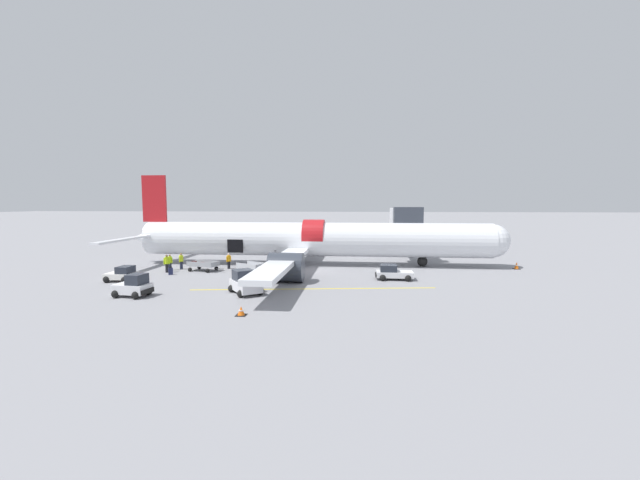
# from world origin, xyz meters

# --- Properties ---
(ground_plane) EXTENTS (500.00, 500.00, 0.00)m
(ground_plane) POSITION_xyz_m (0.00, 0.00, 0.00)
(ground_plane) COLOR gray
(apron_marking_line) EXTENTS (19.23, 2.89, 0.01)m
(apron_marking_line) POSITION_xyz_m (1.51, -8.43, 0.00)
(apron_marking_line) COLOR yellow
(apron_marking_line) RESTS_ON ground_plane
(jet_bridge_stub) EXTENTS (3.20, 11.24, 6.29)m
(jet_bridge_stub) POSITION_xyz_m (10.44, 9.99, 4.77)
(jet_bridge_stub) COLOR #4C4C51
(jet_bridge_stub) RESTS_ON ground_plane
(airplane) EXTENTS (41.34, 37.86, 9.82)m
(airplane) POSITION_xyz_m (-0.36, 3.54, 2.71)
(airplane) COLOR white
(airplane) RESTS_ON ground_plane
(baggage_tug_lead) EXTENTS (3.31, 2.17, 1.32)m
(baggage_tug_lead) POSITION_xyz_m (8.01, -3.93, 0.59)
(baggage_tug_lead) COLOR silver
(baggage_tug_lead) RESTS_ON ground_plane
(baggage_tug_mid) EXTENTS (2.53, 2.17, 1.32)m
(baggage_tug_mid) POSITION_xyz_m (-15.39, -7.02, 0.58)
(baggage_tug_mid) COLOR silver
(baggage_tug_mid) RESTS_ON ground_plane
(baggage_tug_rear) EXTENTS (3.06, 3.38, 1.74)m
(baggage_tug_rear) POSITION_xyz_m (-3.49, -10.39, 0.74)
(baggage_tug_rear) COLOR silver
(baggage_tug_rear) RESTS_ON ground_plane
(baggage_tug_spare) EXTENTS (2.71, 2.19, 1.66)m
(baggage_tug_spare) POSITION_xyz_m (-11.26, -12.17, 0.70)
(baggage_tug_spare) COLOR silver
(baggage_tug_spare) RESTS_ON ground_plane
(baggage_cart_loading) EXTENTS (3.90, 2.32, 0.98)m
(baggage_cart_loading) POSITION_xyz_m (-10.43, -1.41, 0.50)
(baggage_cart_loading) COLOR #999BA0
(baggage_cart_loading) RESTS_ON ground_plane
(baggage_cart_queued) EXTENTS (3.50, 2.65, 1.00)m
(baggage_cart_queued) POSITION_xyz_m (-5.23, -2.08, 0.46)
(baggage_cart_queued) COLOR #B7BABF
(baggage_cart_queued) RESTS_ON ground_plane
(ground_crew_loader_a) EXTENTS (0.58, 0.55, 1.76)m
(ground_crew_loader_a) POSITION_xyz_m (-13.60, -2.59, 0.93)
(ground_crew_loader_a) COLOR black
(ground_crew_loader_a) RESTS_ON ground_plane
(ground_crew_loader_b) EXTENTS (0.56, 0.41, 1.62)m
(ground_crew_loader_b) POSITION_xyz_m (-13.90, -1.36, 0.85)
(ground_crew_loader_b) COLOR #1E2338
(ground_crew_loader_b) RESTS_ON ground_plane
(ground_crew_driver) EXTENTS (0.51, 0.51, 1.61)m
(ground_crew_driver) POSITION_xyz_m (-8.31, 0.08, 0.85)
(ground_crew_driver) COLOR black
(ground_crew_driver) RESTS_ON ground_plane
(ground_crew_supervisor) EXTENTS (0.47, 0.58, 1.66)m
(ground_crew_supervisor) POSITION_xyz_m (-13.04, -0.69, 0.87)
(ground_crew_supervisor) COLOR #1E2338
(ground_crew_supervisor) RESTS_ON ground_plane
(suitcase_on_tarmac_upright) EXTENTS (0.47, 0.43, 0.77)m
(suitcase_on_tarmac_upright) POSITION_xyz_m (-12.68, -3.71, 0.33)
(suitcase_on_tarmac_upright) COLOR #1E2347
(suitcase_on_tarmac_upright) RESTS_ON ground_plane
(safety_cone_nose) EXTENTS (0.62, 0.62, 0.74)m
(safety_cone_nose) POSITION_xyz_m (21.09, 2.79, 0.35)
(safety_cone_nose) COLOR black
(safety_cone_nose) RESTS_ON ground_plane
(safety_cone_engine_left) EXTENTS (0.63, 0.63, 0.57)m
(safety_cone_engine_left) POSITION_xyz_m (-2.05, -16.11, 0.26)
(safety_cone_engine_left) COLOR black
(safety_cone_engine_left) RESTS_ON ground_plane
(safety_cone_wingtip) EXTENTS (0.44, 0.44, 0.76)m
(safety_cone_wingtip) POSITION_xyz_m (-0.11, -5.46, 0.36)
(safety_cone_wingtip) COLOR black
(safety_cone_wingtip) RESTS_ON ground_plane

